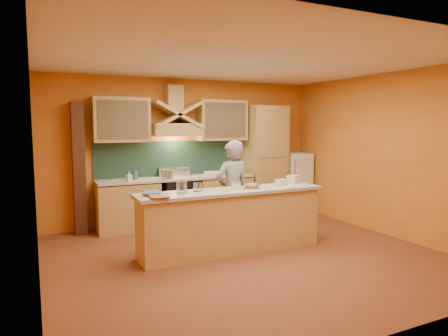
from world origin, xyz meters
name	(u,v)px	position (x,y,z in m)	size (l,w,h in m)	color
floor	(247,256)	(0.00, 0.00, 0.00)	(5.50, 5.00, 0.01)	brown
ceiling	(248,60)	(0.00, 0.00, 2.80)	(5.50, 5.00, 0.01)	white
wall_back	(186,151)	(0.00, 2.50, 1.40)	(5.50, 0.02, 2.80)	orange
wall_front	(388,184)	(0.00, -2.50, 1.40)	(5.50, 0.02, 2.80)	orange
wall_left	(34,170)	(-2.75, 0.00, 1.40)	(0.02, 5.00, 2.80)	orange
wall_right	(387,155)	(2.75, 0.00, 1.40)	(0.02, 5.00, 2.80)	orange
base_cabinet_left	(128,207)	(-1.25, 2.20, 0.43)	(1.10, 0.60, 0.86)	tan
base_cabinet_right	(222,199)	(0.65, 2.20, 0.43)	(1.10, 0.60, 0.86)	tan
counter_top	(177,178)	(-0.30, 2.20, 0.90)	(3.00, 0.62, 0.04)	beige
stove	(178,202)	(-0.30, 2.20, 0.45)	(0.60, 0.58, 0.90)	black
backsplash	(172,159)	(-0.30, 2.48, 1.25)	(3.00, 0.03, 0.70)	#17342B
range_hood	(176,130)	(-0.30, 2.25, 1.82)	(0.92, 0.50, 0.24)	tan
hood_chimney	(174,99)	(-0.30, 2.35, 2.40)	(0.30, 0.30, 0.50)	tan
upper_cabinet_left	(121,120)	(-1.30, 2.33, 2.00)	(1.00, 0.35, 0.80)	tan
upper_cabinet_right	(222,120)	(0.70, 2.33, 2.00)	(1.00, 0.35, 0.80)	tan
pantry_column	(265,161)	(1.65, 2.20, 1.15)	(0.80, 0.60, 2.30)	tan
fridge	(294,182)	(2.40, 2.20, 0.65)	(0.58, 0.60, 1.30)	white
trim_column_left	(79,169)	(-2.05, 2.35, 1.15)	(0.20, 0.30, 2.30)	#472816
island_body	(232,223)	(-0.10, 0.30, 0.44)	(2.80, 0.55, 0.88)	#D7B56E
island_top	(232,191)	(-0.10, 0.30, 0.92)	(2.90, 0.62, 0.05)	beige
person	(232,191)	(0.14, 0.75, 0.83)	(0.61, 0.40, 1.66)	gray
pot_large	(167,175)	(-0.54, 2.08, 0.99)	(0.23, 0.23, 0.18)	silver
pot_small	(185,173)	(-0.08, 2.36, 0.97)	(0.20, 0.20, 0.15)	#B1B2B9
soap_bottle_a	(129,177)	(-1.26, 1.99, 1.01)	(0.08, 0.08, 0.18)	white
soap_bottle_b	(135,173)	(-1.09, 2.23, 1.03)	(0.09, 0.09, 0.22)	#345A8F
bowl_back	(238,173)	(0.94, 2.05, 0.95)	(0.22, 0.22, 0.07)	white
dish_rack	(212,174)	(0.34, 2.00, 0.97)	(0.26, 0.21, 0.09)	white
book_lower	(150,197)	(-1.39, 0.15, 0.96)	(0.25, 0.33, 0.03)	#A6583B
book_upper	(144,193)	(-1.40, 0.42, 0.98)	(0.22, 0.30, 0.02)	#3D6288
jar_large	(182,187)	(-0.87, 0.34, 1.03)	(0.15, 0.15, 0.17)	silver
jar_small	(198,187)	(-0.61, 0.39, 1.01)	(0.13, 0.13, 0.13)	white
kitchen_scale	(236,186)	(-0.02, 0.32, 1.00)	(0.13, 0.13, 0.11)	white
mixing_bowl	(252,186)	(0.26, 0.32, 0.98)	(0.26, 0.26, 0.06)	silver
cloth	(287,187)	(0.76, 0.11, 0.95)	(0.21, 0.16, 0.01)	beige
grocery_bag_a	(293,179)	(1.13, 0.46, 1.01)	(0.20, 0.16, 0.13)	beige
grocery_bag_b	(281,182)	(0.80, 0.33, 0.99)	(0.16, 0.13, 0.10)	beige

